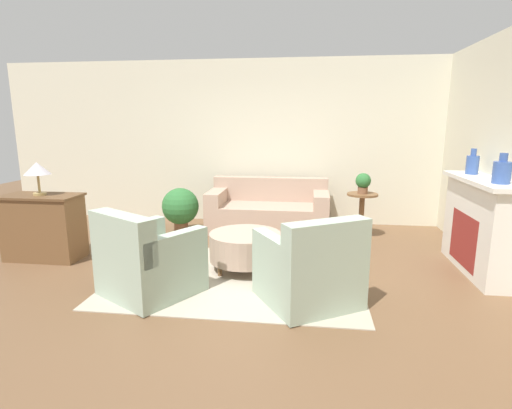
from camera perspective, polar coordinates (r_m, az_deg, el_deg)
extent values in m
plane|color=brown|center=(4.65, -2.77, -10.41)|extent=(16.00, 16.00, 0.00)
cube|color=beige|center=(7.06, 1.19, 8.86)|extent=(9.43, 0.12, 2.80)
cube|color=#B2A893|center=(4.65, -2.77, -10.36)|extent=(2.78, 2.03, 0.01)
cube|color=tan|center=(6.55, 1.73, -1.85)|extent=(1.93, 0.91, 0.43)
cube|color=tan|center=(6.81, 2.06, 2.24)|extent=(1.93, 0.20, 0.40)
cube|color=tan|center=(6.60, -5.61, 1.09)|extent=(0.24, 0.87, 0.22)
cube|color=tan|center=(6.43, 9.26, 0.72)|extent=(0.24, 0.87, 0.22)
cube|color=brown|center=(6.19, 1.31, -4.44)|extent=(1.74, 0.05, 0.06)
cube|color=#9EB29E|center=(4.33, -14.66, -9.28)|extent=(1.14, 1.14, 0.44)
cube|color=#9EB29E|center=(4.03, -18.59, -4.47)|extent=(0.81, 0.60, 0.45)
cube|color=#9EB29E|center=(3.97, -11.71, -5.84)|extent=(0.53, 0.75, 0.25)
cube|color=#9EB29E|center=(4.51, -17.30, -4.03)|extent=(0.53, 0.75, 0.25)
cube|color=brown|center=(4.62, -10.66, -10.25)|extent=(0.66, 0.43, 0.06)
cube|color=#9EB29E|center=(4.03, 7.33, -10.60)|extent=(1.14, 1.14, 0.44)
cube|color=#9EB29E|center=(3.63, 10.07, -5.78)|extent=(0.81, 0.60, 0.45)
cube|color=#9EB29E|center=(4.11, 11.44, -5.23)|extent=(0.53, 0.75, 0.25)
cube|color=#9EB29E|center=(3.77, 2.80, -6.56)|extent=(0.53, 0.75, 0.25)
cube|color=brown|center=(4.41, 4.65, -11.17)|extent=(0.66, 0.43, 0.06)
cylinder|color=tan|center=(4.80, -1.54, -5.98)|extent=(0.86, 0.86, 0.33)
cylinder|color=brown|center=(4.68, -5.18, -9.39)|extent=(0.05, 0.05, 0.12)
cylinder|color=brown|center=(4.60, 1.17, -9.74)|extent=(0.05, 0.05, 0.12)
cylinder|color=brown|center=(5.15, -3.91, -7.36)|extent=(0.05, 0.05, 0.12)
cylinder|color=brown|center=(5.08, 1.83, -7.63)|extent=(0.05, 0.05, 0.12)
cylinder|color=brown|center=(6.27, 14.96, 1.39)|extent=(0.46, 0.46, 0.03)
cylinder|color=brown|center=(6.34, 14.80, -1.66)|extent=(0.08, 0.08, 0.66)
cylinder|color=brown|center=(6.42, 14.66, -4.38)|extent=(0.25, 0.25, 0.03)
cube|color=silver|center=(5.36, 29.46, -2.68)|extent=(0.36, 1.41, 1.12)
cube|color=maroon|center=(5.34, 27.57, -4.45)|extent=(0.02, 0.78, 0.62)
cube|color=silver|center=(5.26, 29.84, 2.97)|extent=(0.44, 1.51, 0.05)
cube|color=brown|center=(5.84, -28.07, -2.86)|extent=(0.94, 0.46, 0.84)
cube|color=brown|center=(5.76, -28.46, 1.06)|extent=(0.98, 0.50, 0.03)
cylinder|color=#38569E|center=(5.60, 28.51, 4.98)|extent=(0.15, 0.15, 0.23)
cylinder|color=#38569E|center=(5.59, 28.67, 6.58)|extent=(0.07, 0.07, 0.09)
cylinder|color=#38569E|center=(4.89, 31.68, 3.89)|extent=(0.18, 0.18, 0.23)
cylinder|color=#38569E|center=(4.87, 31.88, 5.75)|extent=(0.08, 0.08, 0.09)
cylinder|color=brown|center=(6.26, 15.00, 1.98)|extent=(0.15, 0.15, 0.10)
sphere|color=#2D6B33|center=(6.24, 15.07, 3.31)|extent=(0.23, 0.23, 0.23)
cylinder|color=brown|center=(6.56, -10.64, -3.15)|extent=(0.22, 0.22, 0.18)
sphere|color=#2D6B33|center=(6.48, -10.75, -0.24)|extent=(0.58, 0.58, 0.58)
cylinder|color=tan|center=(5.75, -28.49, 1.35)|extent=(0.16, 0.16, 0.03)
cylinder|color=tan|center=(5.73, -28.61, 2.64)|extent=(0.03, 0.03, 0.23)
cone|color=silver|center=(5.71, -28.80, 4.55)|extent=(0.32, 0.32, 0.15)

